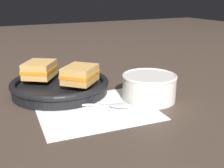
{
  "coord_description": "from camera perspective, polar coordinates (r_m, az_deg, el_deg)",
  "views": [
    {
      "loc": [
        -0.34,
        -0.65,
        0.28
      ],
      "look_at": [
        -0.0,
        0.01,
        0.04
      ],
      "focal_mm": 45.0,
      "sensor_mm": 36.0,
      "label": 1
    }
  ],
  "objects": [
    {
      "name": "sandwich_near_right",
      "position": [
        0.78,
        -6.51,
        1.98
      ],
      "size": [
        0.13,
        0.13,
        0.05
      ],
      "rotation": [
        0.0,
        0.0,
        7.06
      ],
      "color": "tan",
      "rests_on": "skillet"
    },
    {
      "name": "soup_bowl",
      "position": [
        0.77,
        7.55,
        -0.33
      ],
      "size": [
        0.15,
        0.15,
        0.07
      ],
      "color": "silver",
      "rests_on": "ground_plane"
    },
    {
      "name": "spoon",
      "position": [
        0.71,
        -0.22,
        -4.38
      ],
      "size": [
        0.16,
        0.1,
        0.01
      ],
      "rotation": [
        0.0,
        0.0,
        -0.53
      ],
      "color": "silver",
      "rests_on": "napkin"
    },
    {
      "name": "skillet",
      "position": [
        0.83,
        -10.49,
        -0.44
      ],
      "size": [
        0.28,
        0.28,
        0.04
      ],
      "color": "black",
      "rests_on": "ground_plane"
    },
    {
      "name": "napkin",
      "position": [
        0.71,
        -3.33,
        -5.12
      ],
      "size": [
        0.3,
        0.26,
        0.0
      ],
      "color": "white",
      "rests_on": "ground_plane"
    },
    {
      "name": "sandwich_near_left",
      "position": [
        0.86,
        -14.47,
        2.89
      ],
      "size": [
        0.12,
        0.13,
        0.05
      ],
      "rotation": [
        0.0,
        0.0,
        4.11
      ],
      "color": "tan",
      "rests_on": "skillet"
    },
    {
      "name": "ground_plane",
      "position": [
        0.79,
        0.63,
        -2.82
      ],
      "size": [
        4.0,
        4.0,
        0.0
      ],
      "primitive_type": "plane",
      "color": "#47382D"
    }
  ]
}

